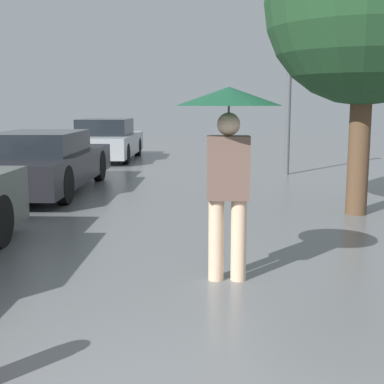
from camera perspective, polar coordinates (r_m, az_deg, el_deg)
pedestrian at (r=4.90m, az=3.92°, el=6.42°), size 0.97×0.97×1.81m
parked_car_middle at (r=10.57m, az=-15.55°, el=3.06°), size 1.70×4.53×1.14m
parked_car_farthest at (r=16.17m, az=-9.09°, el=5.43°), size 1.68×3.96×1.21m
tree at (r=8.45m, az=18.10°, el=18.58°), size 2.92×2.92×4.54m
street_lamp at (r=12.74m, az=10.33°, el=12.14°), size 0.25×0.25×3.88m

